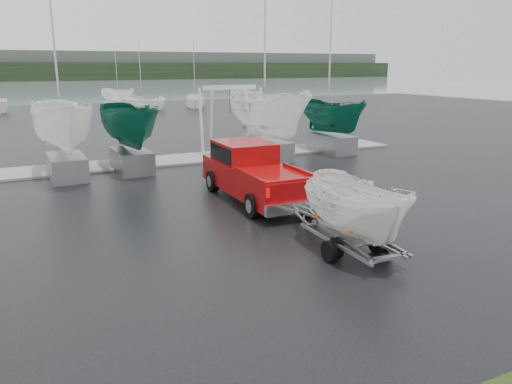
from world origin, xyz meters
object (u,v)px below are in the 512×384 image
at_px(trailer_parked, 362,160).
at_px(pickup_truck, 252,171).
at_px(trailer_hitched, 353,171).
at_px(boat_hoist, 230,111).

bearing_deg(trailer_parked, pickup_truck, 97.75).
bearing_deg(trailer_hitched, boat_hoist, 80.34).
relative_size(pickup_truck, trailer_hitched, 1.49).
relative_size(pickup_truck, trailer_parked, 1.34).
bearing_deg(pickup_truck, boat_hoist, 73.62).
height_order(pickup_truck, trailer_hitched, trailer_hitched).
relative_size(pickup_truck, boat_hoist, 1.63).
bearing_deg(trailer_parked, trailer_hitched, -161.90).
bearing_deg(boat_hoist, pickup_truck, -108.84).
distance_m(pickup_truck, trailer_hitched, 6.98).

